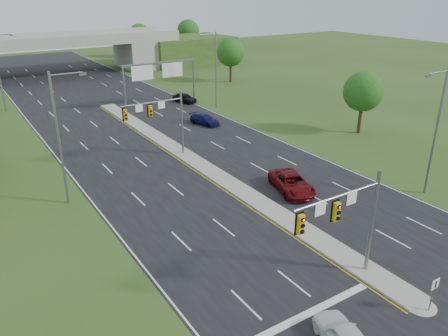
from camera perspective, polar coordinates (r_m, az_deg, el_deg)
name	(u,v)px	position (r m, az deg, el deg)	size (l,w,h in m)	color
ground	(365,271)	(30.11, 17.93, -12.66)	(240.00, 240.00, 0.00)	#2E4719
road	(146,131)	(56.23, -10.12, 4.81)	(24.00, 160.00, 0.02)	black
median	(192,159)	(45.93, -4.21, 1.15)	(2.00, 54.00, 0.16)	gray
median_nose	(421,305)	(28.31, 24.30, -15.99)	(2.00, 2.00, 0.16)	gray
lane_markings	(163,145)	(50.69, -8.02, 2.99)	(23.72, 160.00, 0.01)	gold
signal_mast_near	(349,216)	(26.11, 16.04, -6.00)	(6.62, 0.60, 7.00)	slate
signal_mast_far	(162,116)	(45.16, -8.09, 6.80)	(6.62, 0.60, 7.00)	slate
keep_right_sign	(434,290)	(27.30, 25.71, -14.13)	(0.60, 0.13, 2.20)	slate
sign_gantry	(159,72)	(66.43, -8.48, 12.29)	(11.58, 0.44, 6.67)	slate
overpass	(57,57)	(97.75, -21.02, 13.33)	(80.00, 14.00, 8.10)	gray
lightpole_l_mid	(61,133)	(36.98, -20.55, 4.25)	(2.85, 0.25, 11.00)	slate
lightpole_r_near	(435,127)	(40.30, 25.90, 4.84)	(2.85, 0.25, 11.00)	slate
lightpole_r_far	(215,67)	(65.04, -1.22, 13.08)	(2.85, 0.25, 11.00)	slate
tree_r_near	(363,92)	(55.86, 17.73, 9.48)	(4.80, 4.80, 7.60)	#382316
tree_r_mid	(231,52)	(84.39, 0.88, 14.86)	(5.20, 5.20, 8.12)	#382316
tree_back_c	(140,35)	(117.90, -10.96, 16.67)	(5.60, 5.60, 8.32)	#382316
tree_back_d	(188,31)	(123.80, -4.70, 17.40)	(6.00, 6.00, 8.85)	#382316
car_far_a	(292,183)	(39.03, 8.84, -1.95)	(2.62, 5.68, 1.58)	#59080C
car_far_b	(205,120)	(57.86, -2.52, 6.33)	(1.80, 4.43, 1.29)	#0C0B44
car_far_c	(184,98)	(69.63, -5.18, 9.13)	(1.71, 4.25, 1.45)	black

